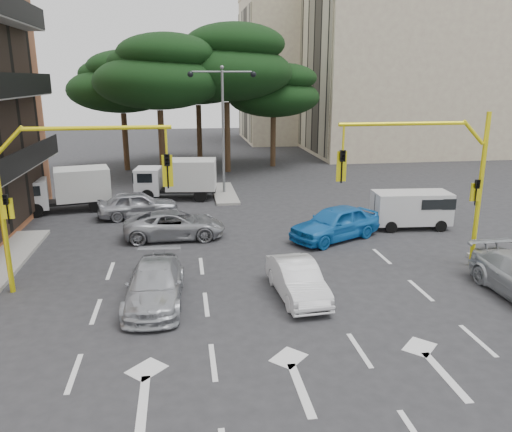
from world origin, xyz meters
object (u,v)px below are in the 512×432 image
Objects in this scene: car_blue_compact at (335,223)px; car_white_hatch at (297,280)px; car_silver_cross_b at (138,204)px; car_silver_wagon at (155,285)px; signal_mast_right at (438,170)px; van_white at (411,210)px; box_truck_a at (66,190)px; box_truck_b at (177,179)px; signal_mast_left at (55,181)px; street_lamp_center at (223,108)px; car_silver_cross_a at (175,225)px.

car_white_hatch is at bearing -55.61° from car_blue_compact.
car_white_hatch is at bearing -159.68° from car_silver_cross_b.
car_silver_cross_b is (-1.36, 10.83, 0.07)m from car_silver_wagon.
signal_mast_right is 1.35× the size of car_silver_wagon.
box_truck_a is (-17.49, 5.89, 0.26)m from van_white.
car_white_hatch is 0.76× the size of box_truck_b.
signal_mast_left is 1.60× the size of car_white_hatch.
signal_mast_right is at bearing 11.51° from car_silver_wagon.
box_truck_a reaches higher than van_white.
signal_mast_right reaches higher than box_truck_b.
car_silver_wagon is at bearing -55.85° from van_white.
car_silver_wagon is 10.91m from car_silver_cross_b.
box_truck_b is (-11.44, 7.94, 0.29)m from van_white.
car_silver_cross_b is 0.87× the size of box_truck_a.
street_lamp_center is 11.78m from car_blue_compact.
signal_mast_right is 1.25× the size of box_truck_a.
signal_mast_left is 1.32× the size of car_blue_compact.
box_truck_a reaches higher than car_silver_wagon.
car_silver_cross_a is at bearing -147.68° from box_truck_a.
box_truck_b is at bearing 126.39° from signal_mast_right.
car_blue_compact is 1.23× the size of van_white.
signal_mast_right is 6.83m from car_white_hatch.
box_truck_a is (-5.96, 5.86, 0.54)m from car_silver_cross_a.
car_silver_cross_b is (1.80, 9.22, -3.17)m from signal_mast_left.
van_white is 13.93m from box_truck_b.
car_white_hatch is at bearing -162.14° from signal_mast_right.
car_silver_wagon is at bearing 174.88° from car_silver_cross_a.
car_white_hatch is at bearing -155.38° from box_truck_a.
box_truck_a reaches higher than car_blue_compact.
car_silver_cross_a is (-7.28, 1.27, -0.13)m from car_blue_compact.
box_truck_a is at bearing -145.82° from car_blue_compact.
car_blue_compact is 4.43m from van_white.
signal_mast_left is at bearing 144.56° from car_silver_cross_a.
car_silver_wagon is at bearing -170.44° from box_truck_a.
signal_mast_right is 15.31m from car_silver_cross_b.
car_blue_compact is at bearing 38.46° from car_silver_wagon.
car_silver_cross_a is at bearing -127.40° from car_blue_compact.
car_blue_compact is (3.15, 5.90, 0.15)m from car_white_hatch.
car_blue_compact is at bearing -66.92° from street_lamp_center.
signal_mast_right is at bearing 4.76° from car_blue_compact.
car_silver_cross_b reaches higher than car_silver_wagon.
street_lamp_center is 8.38m from car_silver_cross_b.
signal_mast_left is 1.22× the size of box_truck_b.
street_lamp_center is 1.71× the size of car_blue_compact.
van_white reaches higher than car_silver_cross_a.
car_blue_compact reaches higher than car_white_hatch.
street_lamp_center reaches higher than car_silver_cross_b.
car_silver_cross_b is 0.85× the size of box_truck_b.
box_truck_a is (-9.00, -2.82, -4.24)m from street_lamp_center.
van_white is at bearing 19.08° from signal_mast_left.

